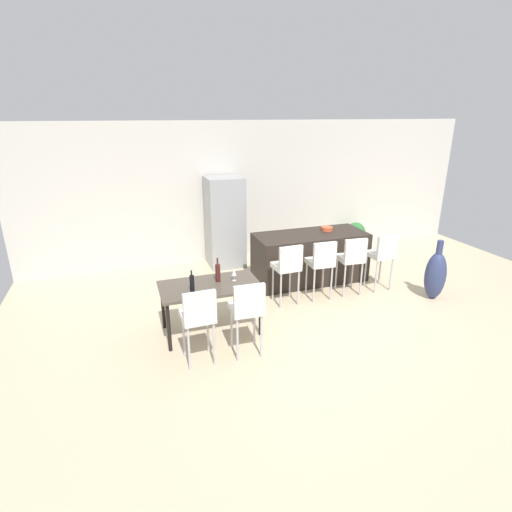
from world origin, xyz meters
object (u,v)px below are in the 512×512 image
Objects in this scene: refrigerator at (225,222)px; potted_plant at (355,234)px; dining_chair_far at (247,307)px; dining_chair_near at (198,315)px; wine_bottle_left at (218,272)px; bar_chair_left at (288,265)px; kitchen_island at (310,257)px; bar_chair_right at (352,257)px; fruit_bowl at (327,229)px; bar_chair_far at (383,253)px; wine_glass_middle at (234,273)px; bar_chair_middle at (321,261)px; floor_vase at (435,275)px; wine_bottle_right at (192,283)px; dining_table at (210,289)px.

potted_plant is (3.13, -0.01, -0.54)m from refrigerator.
dining_chair_far is at bearing -137.96° from potted_plant.
wine_bottle_left is (0.46, 0.84, 0.18)m from dining_chair_near.
refrigerator is at bearing 102.60° from bar_chair_left.
dining_chair_near is 3.60m from refrigerator.
kitchen_island is 0.94m from bar_chair_right.
fruit_bowl is (1.20, 0.93, 0.26)m from bar_chair_left.
bar_chair_far is 1.14m from fruit_bowl.
refrigerator is (0.55, 2.59, 0.06)m from wine_glass_middle.
bar_chair_middle is 2.93× the size of wine_bottle_left.
bar_chair_left is (-0.81, -0.82, 0.24)m from kitchen_island.
wine_glass_middle is at bearing 86.09° from dining_chair_far.
dining_chair_far reaches higher than kitchen_island.
bar_chair_left is at bearing -77.40° from refrigerator.
dining_chair_far reaches higher than fruit_bowl.
potted_plant is at bearing 39.01° from bar_chair_left.
bar_chair_middle is at bearing 161.76° from floor_vase.
dining_chair_near is at bearing -180.00° from dining_chair_far.
dining_chair_near is 3.39× the size of wine_bottle_right.
bar_chair_far and dining_chair_far have the same top height.
bar_chair_middle is 1.01× the size of floor_vase.
bar_chair_far reaches higher than kitchen_island.
bar_chair_left is at bearing 35.46° from dining_chair_near.
wine_bottle_right is (-0.59, 0.61, 0.16)m from dining_chair_far.
bar_chair_middle is 2.09m from dining_chair_far.
dining_chair_far is at bearing 0.00° from dining_chair_near.
fruit_bowl is 0.21× the size of floor_vase.
bar_chair_far is at bearing -43.09° from refrigerator.
bar_chair_middle reaches higher than floor_vase.
refrigerator is at bearing 78.02° from wine_glass_middle.
wine_bottle_left is (0.42, 0.23, 0.01)m from wine_bottle_right.
bar_chair_left reaches higher than fruit_bowl.
dining_chair_near is 5.52m from potted_plant.
kitchen_island is 2.26m from potted_plant.
wine_bottle_left reaches higher than potted_plant.
bar_chair_middle reaches higher than wine_glass_middle.
dining_chair_far is at bearing -67.33° from dining_table.
bar_chair_middle is 1.00× the size of dining_chair_far.
wine_glass_middle is (0.64, 0.18, 0.00)m from wine_bottle_right.
dining_table is at bearing -149.83° from kitchen_island.
dining_chair_near is at bearing -171.77° from floor_vase.
bar_chair_right is 1.00× the size of bar_chair_far.
dining_chair_far is 1.64× the size of potted_plant.
bar_chair_right is at bearing 22.72° from dining_chair_near.
dining_chair_near is at bearing -118.63° from wine_bottle_left.
dining_chair_near reaches higher than kitchen_island.
dining_chair_far is (0.31, -0.75, 0.03)m from dining_table.
dining_chair_far is 3.15m from fruit_bowl.
bar_chair_left is 1.79m from wine_bottle_right.
potted_plant is at bearing 32.93° from wine_bottle_left.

